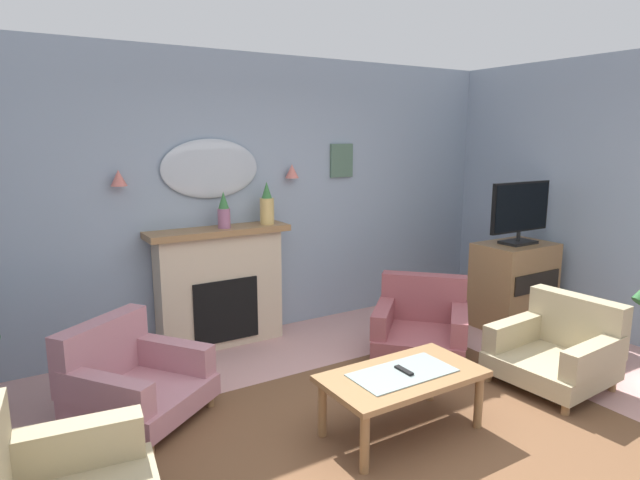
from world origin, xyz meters
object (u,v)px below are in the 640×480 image
(coffee_table, at_px, (402,381))
(armchair_near_fireplace, at_px, (421,323))
(armchair_by_coffee_table, at_px, (558,348))
(framed_picture, at_px, (341,161))
(tv_flatscreen, at_px, (520,211))
(wall_mirror, at_px, (211,169))
(tv_remote, at_px, (404,371))
(wall_sconce_left, at_px, (119,178))
(fireplace, at_px, (220,288))
(mantel_vase_right, at_px, (267,206))
(wall_sconce_right, at_px, (292,171))
(tv_cabinet, at_px, (513,284))
(armchair_beside_couch, at_px, (131,378))
(mantel_vase_left, at_px, (224,211))

(coffee_table, relative_size, armchair_near_fireplace, 0.96)
(coffee_table, height_order, armchair_by_coffee_table, armchair_by_coffee_table)
(framed_picture, distance_m, tv_flatscreen, 1.96)
(wall_mirror, relative_size, tv_remote, 6.00)
(wall_sconce_left, height_order, framed_picture, framed_picture)
(fireplace, distance_m, wall_mirror, 1.15)
(mantel_vase_right, xyz_separation_m, wall_sconce_right, (0.35, 0.12, 0.32))
(wall_mirror, relative_size, armchair_near_fireplace, 0.84)
(tv_remote, bearing_deg, wall_sconce_right, 80.20)
(wall_sconce_right, bearing_deg, tv_cabinet, -30.99)
(tv_cabinet, bearing_deg, fireplace, 158.64)
(wall_sconce_left, xyz_separation_m, armchair_near_fireplace, (2.34, -1.30, -1.35))
(mantel_vase_right, xyz_separation_m, armchair_by_coffee_table, (1.53, -2.23, -1.03))
(tv_flatscreen, bearing_deg, armchair_beside_couch, 177.63)
(coffee_table, xyz_separation_m, tv_remote, (0.01, 0.00, 0.07))
(wall_mirror, distance_m, tv_cabinet, 3.38)
(tv_remote, xyz_separation_m, armchair_beside_couch, (-1.54, 1.18, -0.15))
(armchair_by_coffee_table, xyz_separation_m, armchair_near_fireplace, (-0.54, 1.05, 0.00))
(coffee_table, relative_size, tv_cabinet, 1.22)
(mantel_vase_left, distance_m, armchair_near_fireplace, 2.12)
(armchair_beside_couch, bearing_deg, wall_sconce_right, 29.10)
(tv_cabinet, bearing_deg, mantel_vase_left, 158.79)
(tv_remote, bearing_deg, wall_mirror, 101.27)
(armchair_by_coffee_table, bearing_deg, armchair_beside_couch, 157.68)
(wall_sconce_right, relative_size, armchair_near_fireplace, 0.12)
(wall_mirror, distance_m, tv_remote, 2.67)
(wall_mirror, xyz_separation_m, wall_sconce_left, (-0.85, -0.05, -0.05))
(tv_remote, distance_m, armchair_near_fireplace, 1.41)
(mantel_vase_left, relative_size, wall_sconce_left, 2.47)
(wall_sconce_right, distance_m, tv_cabinet, 2.65)
(armchair_beside_couch, height_order, tv_cabinet, tv_cabinet)
(wall_sconce_left, xyz_separation_m, tv_remote, (1.31, -2.26, -1.21))
(armchair_by_coffee_table, bearing_deg, mantel_vase_left, 131.62)
(armchair_by_coffee_table, distance_m, armchair_beside_couch, 3.36)
(mantel_vase_right, bearing_deg, framed_picture, 10.20)
(armchair_by_coffee_table, xyz_separation_m, tv_cabinet, (0.84, 1.13, 0.15))
(fireplace, height_order, armchair_near_fireplace, fireplace)
(mantel_vase_right, height_order, tv_flatscreen, mantel_vase_right)
(wall_mirror, relative_size, framed_picture, 2.67)
(coffee_table, bearing_deg, wall_mirror, 100.90)
(wall_sconce_left, relative_size, armchair_near_fireplace, 0.12)
(wall_mirror, distance_m, wall_sconce_left, 0.85)
(wall_mirror, relative_size, armchair_by_coffee_table, 1.10)
(tv_remote, bearing_deg, armchair_by_coffee_table, -3.36)
(mantel_vase_left, relative_size, tv_cabinet, 0.38)
(framed_picture, relative_size, tv_cabinet, 0.40)
(wall_sconce_left, bearing_deg, wall_sconce_right, 0.00)
(mantel_vase_left, xyz_separation_m, mantel_vase_right, (0.45, 0.00, 0.02))
(fireplace, relative_size, tv_remote, 8.50)
(mantel_vase_left, bearing_deg, tv_cabinet, -21.21)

